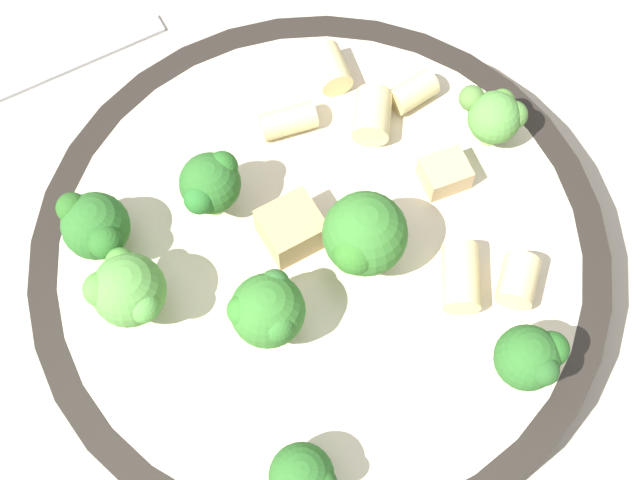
{
  "coord_description": "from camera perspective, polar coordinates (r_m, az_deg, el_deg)",
  "views": [
    {
      "loc": [
        0.12,
        -0.11,
        0.4
      ],
      "look_at": [
        0.0,
        0.0,
        0.04
      ],
      "focal_mm": 50.0,
      "sensor_mm": 36.0,
      "label": 1
    }
  ],
  "objects": [
    {
      "name": "broccoli_floret_5",
      "position": [
        0.43,
        11.17,
        7.83
      ],
      "size": [
        0.03,
        0.03,
        0.03
      ],
      "color": "#9EC175",
      "rests_on": "pasta_bowl"
    },
    {
      "name": "broccoli_floret_1",
      "position": [
        0.38,
        2.75,
        0.16
      ],
      "size": [
        0.04,
        0.04,
        0.05
      ],
      "color": "#93B766",
      "rests_on": "pasta_bowl"
    },
    {
      "name": "broccoli_floret_4",
      "position": [
        0.36,
        -1.11,
        -15.1
      ],
      "size": [
        0.03,
        0.03,
        0.03
      ],
      "color": "#93B766",
      "rests_on": "pasta_bowl"
    },
    {
      "name": "rigatoni_5",
      "position": [
        0.45,
        0.68,
        10.92
      ],
      "size": [
        0.03,
        0.02,
        0.02
      ],
      "primitive_type": "cylinder",
      "rotation": [
        1.57,
        0.0,
        1.14
      ],
      "color": "beige",
      "rests_on": "pasta_bowl"
    },
    {
      "name": "broccoli_floret_0",
      "position": [
        0.38,
        13.35,
        -7.36
      ],
      "size": [
        0.03,
        0.03,
        0.04
      ],
      "color": "#9EC175",
      "rests_on": "pasta_bowl"
    },
    {
      "name": "broccoli_floret_2",
      "position": [
        0.38,
        -12.22,
        -3.17
      ],
      "size": [
        0.04,
        0.03,
        0.04
      ],
      "color": "#84AD60",
      "rests_on": "pasta_bowl"
    },
    {
      "name": "broccoli_floret_3",
      "position": [
        0.37,
        -3.39,
        -4.53
      ],
      "size": [
        0.03,
        0.03,
        0.04
      ],
      "color": "#84AD60",
      "rests_on": "pasta_bowl"
    },
    {
      "name": "rigatoni_3",
      "position": [
        0.45,
        5.98,
        9.41
      ],
      "size": [
        0.02,
        0.02,
        0.01
      ],
      "primitive_type": "cylinder",
      "rotation": [
        1.57,
        0.0,
        3.0
      ],
      "color": "beige",
      "rests_on": "pasta_bowl"
    },
    {
      "name": "broccoli_floret_7",
      "position": [
        0.4,
        -7.03,
        3.59
      ],
      "size": [
        0.03,
        0.03,
        0.04
      ],
      "color": "#84AD60",
      "rests_on": "pasta_bowl"
    },
    {
      "name": "ground_plane",
      "position": [
        0.44,
        0.0,
        -2.18
      ],
      "size": [
        2.0,
        2.0,
        0.0
      ],
      "primitive_type": "plane",
      "color": "#BCB29E"
    },
    {
      "name": "pasta_bowl",
      "position": [
        0.42,
        0.0,
        -1.26
      ],
      "size": [
        0.27,
        0.27,
        0.03
      ],
      "color": "#28231E",
      "rests_on": "ground_plane"
    },
    {
      "name": "chicken_chunk_1",
      "position": [
        0.4,
        -1.83,
        0.75
      ],
      "size": [
        0.03,
        0.03,
        0.02
      ],
      "primitive_type": "cube",
      "rotation": [
        0.0,
        0.0,
        1.34
      ],
      "color": "tan",
      "rests_on": "pasta_bowl"
    },
    {
      "name": "rigatoni_2",
      "position": [
        0.44,
        -2.05,
        7.63
      ],
      "size": [
        0.02,
        0.03,
        0.01
      ],
      "primitive_type": "cylinder",
      "rotation": [
        1.57,
        0.0,
        2.7
      ],
      "color": "beige",
      "rests_on": "pasta_bowl"
    },
    {
      "name": "rigatoni_1",
      "position": [
        0.43,
        3.36,
        7.97
      ],
      "size": [
        0.03,
        0.03,
        0.02
      ],
      "primitive_type": "cylinder",
      "rotation": [
        1.57,
        0.0,
        0.7
      ],
      "color": "beige",
      "rests_on": "pasta_bowl"
    },
    {
      "name": "rigatoni_4",
      "position": [
        0.4,
        9.0,
        -2.36
      ],
      "size": [
        0.03,
        0.03,
        0.02
      ],
      "primitive_type": "cylinder",
      "rotation": [
        1.57,
        0.0,
        0.77
      ],
      "color": "beige",
      "rests_on": "pasta_bowl"
    },
    {
      "name": "chicken_chunk_0",
      "position": [
        0.42,
        7.99,
        4.25
      ],
      "size": [
        0.02,
        0.03,
        0.01
      ],
      "primitive_type": "cube",
      "rotation": [
        0.0,
        0.0,
        1.19
      ],
      "color": "tan",
      "rests_on": "pasta_bowl"
    },
    {
      "name": "broccoli_floret_6",
      "position": [
        0.41,
        -14.19,
        0.83
      ],
      "size": [
        0.04,
        0.03,
        0.03
      ],
      "color": "#93B766",
      "rests_on": "pasta_bowl"
    },
    {
      "name": "rigatoni_0",
      "position": [
        0.4,
        12.57,
        -2.54
      ],
      "size": [
        0.03,
        0.03,
        0.02
      ],
      "primitive_type": "cylinder",
      "rotation": [
        1.57,
        0.0,
        0.5
      ],
      "color": "beige",
      "rests_on": "pasta_bowl"
    }
  ]
}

